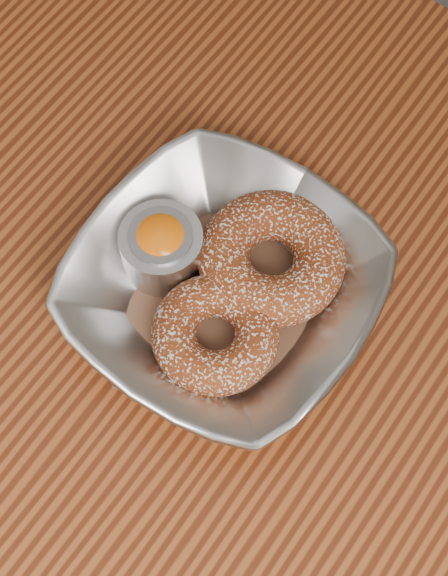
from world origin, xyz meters
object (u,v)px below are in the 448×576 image
Objects in this scene: serving_bowl at (224,290)px; donut_back at (271,258)px; ramekin at (162,247)px; donut_front at (215,334)px; table at (159,394)px.

serving_bowl is 1.98× the size of donut_back.
serving_bowl is 3.51× the size of ramekin.
donut_front is 1.49× the size of ramekin.
ramekin is at bearing -149.72° from donut_back.
ramekin is (-0.07, -0.04, 0.00)m from donut_back.
donut_front is 0.08m from ramekin.
ramekin is (-0.07, 0.03, 0.01)m from donut_front.
serving_bowl is 0.05m from ramekin.
donut_front is (0.04, 0.03, 0.12)m from table.
ramekin is (-0.03, 0.06, 0.13)m from table.
serving_bowl reaches higher than donut_front.
donut_front is at bearing -23.63° from ramekin.
table is 0.15m from ramekin.
serving_bowl is 0.03m from donut_front.
table is at bearing -109.38° from donut_back.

